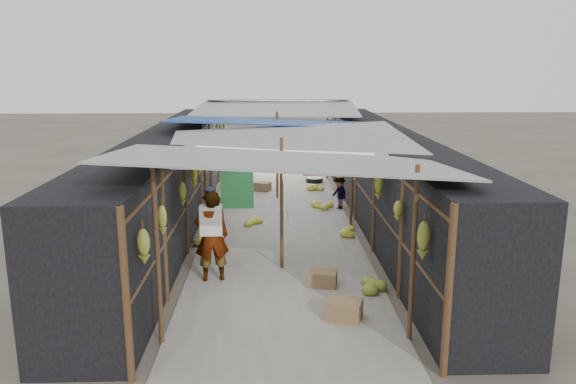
{
  "coord_description": "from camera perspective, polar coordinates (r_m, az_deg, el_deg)",
  "views": [
    {
      "loc": [
        -0.23,
        -7.48,
        3.93
      ],
      "look_at": [
        0.17,
        4.32,
        1.25
      ],
      "focal_mm": 35.0,
      "sensor_mm": 36.0,
      "label": 1
    }
  ],
  "objects": [
    {
      "name": "ground",
      "position": [
        8.45,
        -0.16,
        -14.91
      ],
      "size": [
        80.0,
        80.0,
        0.0
      ],
      "primitive_type": "plane",
      "color": "#6B6356",
      "rests_on": "ground"
    },
    {
      "name": "shopper_blue",
      "position": [
        16.23,
        -5.19,
        1.88
      ],
      "size": [
        0.98,
        0.84,
        1.75
      ],
      "primitive_type": "imported",
      "rotation": [
        0.0,
        0.0,
        0.23
      ],
      "color": "#203EA0",
      "rests_on": "ground"
    },
    {
      "name": "black_basin",
      "position": [
        19.18,
        2.7,
        1.22
      ],
      "size": [
        0.59,
        0.59,
        0.18
      ],
      "primitive_type": "cylinder",
      "color": "black",
      "rests_on": "ground"
    },
    {
      "name": "vendor_elderly",
      "position": [
        10.4,
        -7.76,
        -4.48
      ],
      "size": [
        0.7,
        0.54,
        1.73
      ],
      "primitive_type": "imported",
      "rotation": [
        0.0,
        0.0,
        3.35
      ],
      "color": "white",
      "rests_on": "ground"
    },
    {
      "name": "aisle_slab",
      "position": [
        14.52,
        -0.95,
        -2.87
      ],
      "size": [
        3.6,
        16.0,
        0.02
      ],
      "primitive_type": "cube",
      "color": "#9E998E",
      "rests_on": "ground"
    },
    {
      "name": "floor_bananas",
      "position": [
        13.47,
        0.21,
        -3.51
      ],
      "size": [
        3.87,
        9.12,
        0.35
      ],
      "color": "gold",
      "rests_on": "ground"
    },
    {
      "name": "vendor_seated",
      "position": [
        15.58,
        5.24,
        -0.1
      ],
      "size": [
        0.58,
        0.7,
        0.94
      ],
      "primitive_type": "imported",
      "rotation": [
        0.0,
        0.0,
        -1.12
      ],
      "color": "#46423D",
      "rests_on": "ground"
    },
    {
      "name": "stall_left",
      "position": [
        14.47,
        -11.72,
        1.44
      ],
      "size": [
        1.4,
        15.0,
        2.3
      ],
      "primitive_type": "cube",
      "color": "black",
      "rests_on": "ground"
    },
    {
      "name": "hanging_bananas",
      "position": [
        14.33,
        -0.34,
        3.63
      ],
      "size": [
        3.95,
        13.71,
        0.75
      ],
      "color": "olive",
      "rests_on": "ground"
    },
    {
      "name": "market_canopy",
      "position": [
        14.39,
        -0.91,
        6.73
      ],
      "size": [
        5.62,
        15.2,
        2.77
      ],
      "color": "brown",
      "rests_on": "ground"
    },
    {
      "name": "crate_mid",
      "position": [
        10.3,
        3.58,
        -8.78
      ],
      "size": [
        0.56,
        0.48,
        0.29
      ],
      "primitive_type": "cube",
      "rotation": [
        0.0,
        0.0,
        -0.2
      ],
      "color": "#96744C",
      "rests_on": "ground"
    },
    {
      "name": "crate_near",
      "position": [
        9.06,
        5.74,
        -11.86
      ],
      "size": [
        0.64,
        0.57,
        0.32
      ],
      "primitive_type": "cube",
      "rotation": [
        0.0,
        0.0,
        -0.33
      ],
      "color": "#96744C",
      "rests_on": "ground"
    },
    {
      "name": "stall_right",
      "position": [
        14.55,
        9.73,
        1.59
      ],
      "size": [
        1.4,
        15.0,
        2.3
      ],
      "primitive_type": "cube",
      "color": "black",
      "rests_on": "ground"
    },
    {
      "name": "crate_back",
      "position": [
        17.84,
        -2.59,
        0.53
      ],
      "size": [
        0.57,
        0.53,
        0.3
      ],
      "primitive_type": "cube",
      "rotation": [
        0.0,
        0.0,
        -0.37
      ],
      "color": "#96744C",
      "rests_on": "ground"
    }
  ]
}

